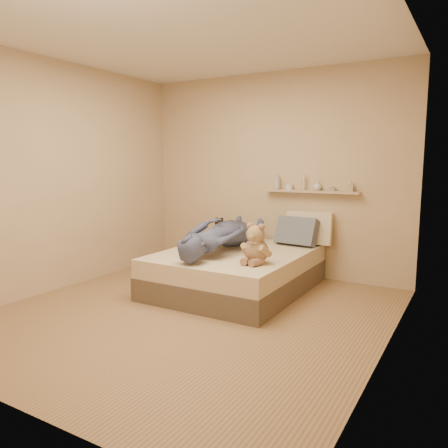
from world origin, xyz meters
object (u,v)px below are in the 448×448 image
Objects in this scene: teddy_bear at (256,247)px; game_console at (197,244)px; pillow_cream at (309,228)px; dark_plush at (219,229)px; wall_shelf at (311,192)px; pillow_grey at (297,232)px; person at (221,234)px; bed at (236,270)px.

game_console is at bearing -164.67° from teddy_bear.
game_console is at bearing -116.56° from pillow_cream.
wall_shelf is at bearing 11.30° from dark_plush.
wall_shelf is at bearing 67.69° from pillow_grey.
game_console is at bearing -115.17° from pillow_grey.
person reaches higher than dark_plush.
teddy_bear is at bearing -43.28° from bed.
person is at bearing -127.96° from pillow_cream.
pillow_cream is (0.57, 0.83, 0.43)m from bed.
pillow_cream is at bearing 84.88° from teddy_bear.
teddy_bear is (0.46, -0.43, 0.40)m from bed.
person is at bearing -148.20° from bed.
bed is 1.15× the size of person.
game_console is 0.13× the size of person.
pillow_grey is 0.54m from wall_shelf.
person is at bearing 151.20° from teddy_bear.
bed is 3.45× the size of pillow_cream.
pillow_grey reaches higher than bed.
pillow_cream is at bearing -132.17° from person.
teddy_bear is 1.12m from pillow_grey.
game_console is at bearing -103.54° from bed.
game_console is 0.62m from teddy_bear.
person is at bearing -58.15° from dark_plush.
wall_shelf reaches higher than bed.
pillow_cream is (1.20, 0.16, 0.08)m from dark_plush.
dark_plush is 1.21m from pillow_cream.
bed is at bearing -46.90° from dark_plush.
game_console is at bearing 86.92° from person.
game_console is 0.76× the size of dark_plush.
pillow_cream is at bearing 63.44° from game_console.
pillow_cream is at bearing 7.45° from dark_plush.
wall_shelf is at bearing 103.23° from pillow_cream.
bed is 9.00× the size of game_console.
teddy_bear is 0.25× the size of person.
bed is 3.80× the size of pillow_grey.
pillow_cream reaches higher than person.
pillow_cream is 1.17m from person.
dark_plush is 0.17× the size of person.
game_console is 0.18× the size of wall_shelf.
person is (-0.01, 0.50, 0.02)m from game_console.
wall_shelf is (0.55, 0.91, 0.88)m from bed.
pillow_grey is (0.00, 1.12, -0.00)m from teddy_bear.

